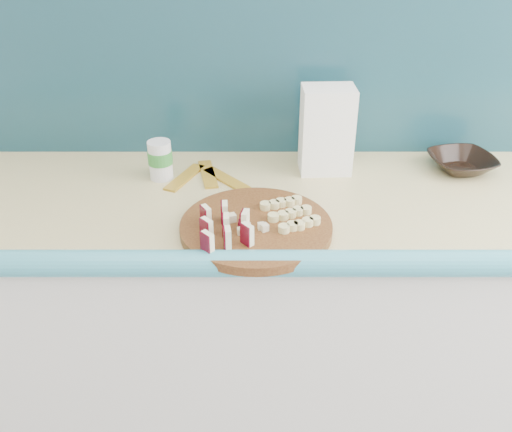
% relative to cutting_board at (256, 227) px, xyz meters
% --- Properties ---
extents(kitchen_counter, '(2.20, 0.63, 0.91)m').
position_rel_cutting_board_xyz_m(kitchen_counter, '(0.21, 0.17, -0.46)').
color(kitchen_counter, silver).
rests_on(kitchen_counter, ground).
extents(backsplash, '(2.20, 0.02, 0.50)m').
position_rel_cutting_board_xyz_m(backsplash, '(0.21, 0.46, 0.24)').
color(backsplash, teal).
rests_on(backsplash, kitchen_counter).
extents(cutting_board, '(0.46, 0.46, 0.02)m').
position_rel_cutting_board_xyz_m(cutting_board, '(0.00, 0.00, 0.00)').
color(cutting_board, '#3F1E0D').
rests_on(cutting_board, kitchen_counter).
extents(apple_wedges, '(0.12, 0.16, 0.05)m').
position_rel_cutting_board_xyz_m(apple_wedges, '(-0.07, -0.05, 0.04)').
color(apple_wedges, '#EDE8BD').
rests_on(apple_wedges, cutting_board).
extents(apple_chunks, '(0.06, 0.05, 0.02)m').
position_rel_cutting_board_xyz_m(apple_chunks, '(-0.02, -0.01, 0.02)').
color(apple_chunks, beige).
rests_on(apple_chunks, cutting_board).
extents(banana_slices, '(0.15, 0.16, 0.02)m').
position_rel_cutting_board_xyz_m(banana_slices, '(0.08, 0.03, 0.02)').
color(banana_slices, '#D6CB83').
rests_on(banana_slices, cutting_board).
extents(brown_bowl, '(0.21, 0.21, 0.04)m').
position_rel_cutting_board_xyz_m(brown_bowl, '(0.58, 0.32, 0.01)').
color(brown_bowl, black).
rests_on(brown_bowl, kitchen_counter).
extents(flour_bag, '(0.14, 0.11, 0.24)m').
position_rel_cutting_board_xyz_m(flour_bag, '(0.19, 0.33, 0.11)').
color(flour_bag, white).
rests_on(flour_bag, kitchen_counter).
extents(canister, '(0.07, 0.07, 0.11)m').
position_rel_cutting_board_xyz_m(canister, '(-0.26, 0.28, 0.05)').
color(canister, silver).
rests_on(canister, kitchen_counter).
extents(banana_peel, '(0.23, 0.19, 0.01)m').
position_rel_cutting_board_xyz_m(banana_peel, '(-0.14, 0.28, -0.01)').
color(banana_peel, gold).
rests_on(banana_peel, kitchen_counter).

